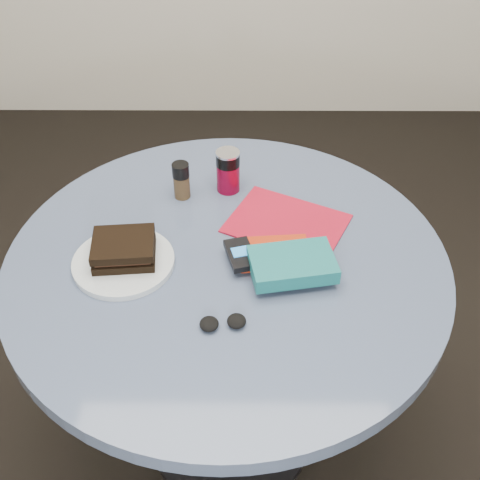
{
  "coord_description": "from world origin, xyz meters",
  "views": [
    {
      "loc": [
        0.03,
        -0.99,
        1.67
      ],
      "look_at": [
        0.03,
        0.0,
        0.8
      ],
      "focal_mm": 45.0,
      "sensor_mm": 36.0,
      "label": 1
    }
  ],
  "objects_px": {
    "pepper_grinder": "(181,180)",
    "red_book": "(274,253)",
    "novel": "(292,264)",
    "table": "(228,306)",
    "headphones": "(223,322)",
    "soda_can": "(228,171)",
    "sandwich": "(124,249)",
    "magazine": "(287,223)",
    "mp3_player": "(241,254)",
    "plate": "(124,262)"
  },
  "relations": [
    {
      "from": "pepper_grinder",
      "to": "red_book",
      "type": "height_order",
      "value": "pepper_grinder"
    },
    {
      "from": "novel",
      "to": "table",
      "type": "bearing_deg",
      "value": 146.64
    },
    {
      "from": "headphones",
      "to": "novel",
      "type": "bearing_deg",
      "value": 44.39
    },
    {
      "from": "soda_can",
      "to": "pepper_grinder",
      "type": "distance_m",
      "value": 0.12
    },
    {
      "from": "sandwich",
      "to": "soda_can",
      "type": "bearing_deg",
      "value": 50.6
    },
    {
      "from": "magazine",
      "to": "soda_can",
      "type": "bearing_deg",
      "value": 161.83
    },
    {
      "from": "table",
      "to": "sandwich",
      "type": "bearing_deg",
      "value": -175.56
    },
    {
      "from": "headphones",
      "to": "red_book",
      "type": "bearing_deg",
      "value": 61.72
    },
    {
      "from": "pepper_grinder",
      "to": "mp3_player",
      "type": "bearing_deg",
      "value": -58.84
    },
    {
      "from": "plate",
      "to": "red_book",
      "type": "relative_size",
      "value": 1.43
    },
    {
      "from": "sandwich",
      "to": "headphones",
      "type": "bearing_deg",
      "value": -40.07
    },
    {
      "from": "novel",
      "to": "headphones",
      "type": "relative_size",
      "value": 1.82
    },
    {
      "from": "plate",
      "to": "soda_can",
      "type": "relative_size",
      "value": 2.01
    },
    {
      "from": "soda_can",
      "to": "novel",
      "type": "distance_m",
      "value": 0.35
    },
    {
      "from": "pepper_grinder",
      "to": "red_book",
      "type": "relative_size",
      "value": 0.61
    },
    {
      "from": "plate",
      "to": "sandwich",
      "type": "distance_m",
      "value": 0.03
    },
    {
      "from": "soda_can",
      "to": "red_book",
      "type": "height_order",
      "value": "soda_can"
    },
    {
      "from": "table",
      "to": "headphones",
      "type": "distance_m",
      "value": 0.27
    },
    {
      "from": "red_book",
      "to": "pepper_grinder",
      "type": "bearing_deg",
      "value": 130.34
    },
    {
      "from": "magazine",
      "to": "headphones",
      "type": "bearing_deg",
      "value": -88.03
    },
    {
      "from": "table",
      "to": "headphones",
      "type": "xyz_separation_m",
      "value": [
        -0.0,
        -0.2,
        0.17
      ]
    },
    {
      "from": "table",
      "to": "pepper_grinder",
      "type": "height_order",
      "value": "pepper_grinder"
    },
    {
      "from": "soda_can",
      "to": "mp3_player",
      "type": "xyz_separation_m",
      "value": [
        0.03,
        -0.28,
        -0.03
      ]
    },
    {
      "from": "magazine",
      "to": "novel",
      "type": "xyz_separation_m",
      "value": [
        0.0,
        -0.18,
        0.03
      ]
    },
    {
      "from": "sandwich",
      "to": "novel",
      "type": "height_order",
      "value": "sandwich"
    },
    {
      "from": "novel",
      "to": "plate",
      "type": "bearing_deg",
      "value": 164.69
    },
    {
      "from": "sandwich",
      "to": "novel",
      "type": "xyz_separation_m",
      "value": [
        0.37,
        -0.04,
        -0.0
      ]
    },
    {
      "from": "sandwich",
      "to": "headphones",
      "type": "distance_m",
      "value": 0.29
    },
    {
      "from": "soda_can",
      "to": "pepper_grinder",
      "type": "xyz_separation_m",
      "value": [
        -0.12,
        -0.03,
        -0.01
      ]
    },
    {
      "from": "novel",
      "to": "mp3_player",
      "type": "distance_m",
      "value": 0.12
    },
    {
      "from": "soda_can",
      "to": "headphones",
      "type": "distance_m",
      "value": 0.46
    },
    {
      "from": "sandwich",
      "to": "soda_can",
      "type": "distance_m",
      "value": 0.35
    },
    {
      "from": "magazine",
      "to": "novel",
      "type": "distance_m",
      "value": 0.18
    },
    {
      "from": "mp3_player",
      "to": "plate",
      "type": "bearing_deg",
      "value": -178.66
    },
    {
      "from": "table",
      "to": "soda_can",
      "type": "relative_size",
      "value": 8.9
    },
    {
      "from": "plate",
      "to": "headphones",
      "type": "height_order",
      "value": "headphones"
    },
    {
      "from": "magazine",
      "to": "red_book",
      "type": "bearing_deg",
      "value": -80.51
    },
    {
      "from": "plate",
      "to": "novel",
      "type": "relative_size",
      "value": 1.26
    },
    {
      "from": "magazine",
      "to": "headphones",
      "type": "distance_m",
      "value": 0.35
    },
    {
      "from": "sandwich",
      "to": "novel",
      "type": "distance_m",
      "value": 0.37
    },
    {
      "from": "novel",
      "to": "mp3_player",
      "type": "xyz_separation_m",
      "value": [
        -0.11,
        0.04,
        -0.01
      ]
    },
    {
      "from": "table",
      "to": "novel",
      "type": "distance_m",
      "value": 0.25
    },
    {
      "from": "magazine",
      "to": "red_book",
      "type": "height_order",
      "value": "red_book"
    },
    {
      "from": "table",
      "to": "novel",
      "type": "xyz_separation_m",
      "value": [
        0.14,
        -0.06,
        0.2
      ]
    },
    {
      "from": "plate",
      "to": "pepper_grinder",
      "type": "xyz_separation_m",
      "value": [
        0.11,
        0.25,
        0.04
      ]
    },
    {
      "from": "plate",
      "to": "magazine",
      "type": "height_order",
      "value": "plate"
    },
    {
      "from": "soda_can",
      "to": "mp3_player",
      "type": "relative_size",
      "value": 1.04
    },
    {
      "from": "pepper_grinder",
      "to": "magazine",
      "type": "xyz_separation_m",
      "value": [
        0.26,
        -0.11,
        -0.05
      ]
    },
    {
      "from": "pepper_grinder",
      "to": "magazine",
      "type": "bearing_deg",
      "value": -23.03
    },
    {
      "from": "plate",
      "to": "magazine",
      "type": "xyz_separation_m",
      "value": [
        0.37,
        0.14,
        -0.0
      ]
    }
  ]
}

